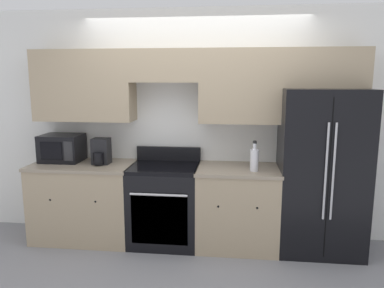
{
  "coord_description": "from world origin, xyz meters",
  "views": [
    {
      "loc": [
        0.46,
        -3.62,
        1.85
      ],
      "look_at": [
        0.0,
        0.31,
        1.13
      ],
      "focal_mm": 35.0,
      "sensor_mm": 36.0,
      "label": 1
    }
  ],
  "objects": [
    {
      "name": "lower_cabinets_right",
      "position": [
        0.5,
        0.31,
        0.44
      ],
      "size": [
        0.89,
        0.64,
        0.88
      ],
      "color": "tan",
      "rests_on": "ground_plane"
    },
    {
      "name": "lower_cabinets_left",
      "position": [
        -1.24,
        0.31,
        0.44
      ],
      "size": [
        1.14,
        0.64,
        0.88
      ],
      "color": "tan",
      "rests_on": "ground_plane"
    },
    {
      "name": "microwave",
      "position": [
        -1.52,
        0.41,
        1.04
      ],
      "size": [
        0.45,
        0.36,
        0.31
      ],
      "color": "black",
      "rests_on": "lower_cabinets_left"
    },
    {
      "name": "oven_range",
      "position": [
        -0.31,
        0.31,
        0.45
      ],
      "size": [
        0.75,
        0.65,
        1.04
      ],
      "color": "black",
      "rests_on": "ground_plane"
    },
    {
      "name": "wall_back",
      "position": [
        0.02,
        0.58,
        1.49
      ],
      "size": [
        8.0,
        0.39,
        2.6
      ],
      "color": "white",
      "rests_on": "ground_plane"
    },
    {
      "name": "bottle",
      "position": [
        0.66,
        0.2,
        1.01
      ],
      "size": [
        0.09,
        0.09,
        0.32
      ],
      "color": "silver",
      "rests_on": "lower_cabinets_right"
    },
    {
      "name": "ground_plane",
      "position": [
        0.0,
        0.0,
        0.0
      ],
      "size": [
        12.0,
        12.0,
        0.0
      ],
      "primitive_type": "plane",
      "color": "gray"
    },
    {
      "name": "refrigerator",
      "position": [
        1.36,
        0.37,
        0.86
      ],
      "size": [
        0.87,
        0.78,
        1.73
      ],
      "color": "black",
      "rests_on": "ground_plane"
    },
    {
      "name": "electric_kettle",
      "position": [
        -1.02,
        0.32,
        1.02
      ],
      "size": [
        0.19,
        0.23,
        0.29
      ],
      "color": "black",
      "rests_on": "lower_cabinets_left"
    }
  ]
}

